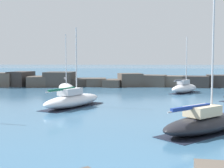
% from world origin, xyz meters
% --- Properties ---
extents(open_sea_beyond, '(400.00, 116.00, 0.01)m').
position_xyz_m(open_sea_beyond, '(0.00, 105.89, 0.00)').
color(open_sea_beyond, '#2D5B7F').
rests_on(open_sea_beyond, ground).
extents(breakwater_jetty, '(66.97, 7.02, 2.54)m').
position_xyz_m(breakwater_jetty, '(-0.84, 45.73, 1.01)').
color(breakwater_jetty, '#383330').
rests_on(breakwater_jetty, ground).
extents(sailboat_moored_1, '(5.84, 8.29, 7.81)m').
position_xyz_m(sailboat_moored_1, '(-5.22, 21.78, 0.69)').
color(sailboat_moored_1, white).
rests_on(sailboat_moored_1, ground).
extents(sailboat_moored_2, '(3.97, 7.91, 8.30)m').
position_xyz_m(sailboat_moored_2, '(-8.82, 36.45, 0.61)').
color(sailboat_moored_2, white).
rests_on(sailboat_moored_2, ground).
extents(sailboat_moored_4, '(5.26, 5.99, 7.90)m').
position_xyz_m(sailboat_moored_4, '(8.14, 35.65, 0.71)').
color(sailboat_moored_4, white).
rests_on(sailboat_moored_4, ground).
extents(sailboat_moored_7, '(7.39, 6.93, 9.77)m').
position_xyz_m(sailboat_moored_7, '(5.20, 11.49, 0.65)').
color(sailboat_moored_7, black).
rests_on(sailboat_moored_7, ground).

